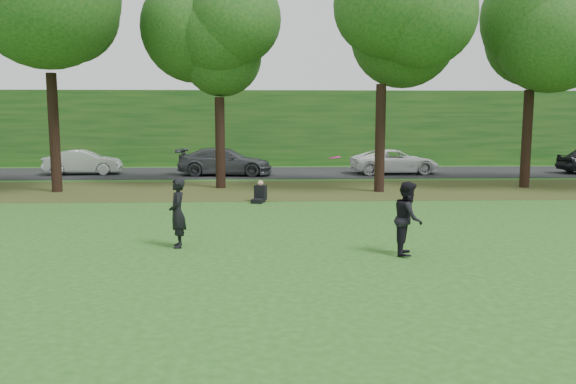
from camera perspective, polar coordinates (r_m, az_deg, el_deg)
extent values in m
plane|color=#244E18|center=(12.22, 2.22, -7.59)|extent=(120.00, 120.00, 0.00)
cube|color=#4C3D1B|center=(24.98, -0.12, 0.21)|extent=(60.00, 7.00, 0.01)
cube|color=black|center=(32.92, -0.65, 1.99)|extent=(70.00, 7.00, 0.02)
cube|color=#134516|center=(38.78, -0.92, 6.51)|extent=(70.00, 3.00, 5.00)
imported|color=black|center=(14.09, -11.16, -2.11)|extent=(0.52, 0.69, 1.72)
imported|color=black|center=(13.40, 12.11, -2.62)|extent=(0.85, 0.98, 1.73)
imported|color=silver|center=(33.77, -20.08, 2.87)|extent=(4.32, 1.88, 1.38)
imported|color=#47494F|center=(31.45, -6.42, 3.09)|extent=(5.39, 2.62, 1.51)
imported|color=white|center=(32.71, 10.78, 3.05)|extent=(5.15, 2.71, 1.38)
cylinder|color=#F7147E|center=(13.08, 4.77, 3.50)|extent=(0.36, 0.36, 0.09)
cube|color=black|center=(21.22, -3.05, -0.90)|extent=(0.56, 0.66, 0.16)
cube|color=black|center=(21.45, -2.81, -0.05)|extent=(0.51, 0.46, 0.56)
sphere|color=tan|center=(21.40, -2.82, 0.90)|extent=(0.22, 0.22, 0.22)
cylinder|color=black|center=(26.18, -22.65, 5.54)|extent=(0.44, 0.44, 5.08)
cylinder|color=black|center=(25.76, -6.91, 4.97)|extent=(0.44, 0.44, 4.12)
sphere|color=#134516|center=(26.00, -7.08, 15.60)|extent=(5.80, 5.80, 5.80)
cylinder|color=black|center=(24.58, 9.34, 5.39)|extent=(0.44, 0.44, 4.62)
sphere|color=#134516|center=(24.97, 9.62, 17.84)|extent=(6.60, 6.60, 6.60)
cylinder|color=black|center=(27.95, 23.08, 4.96)|extent=(0.44, 0.44, 4.45)
sphere|color=#134516|center=(28.26, 23.64, 15.53)|extent=(6.20, 6.20, 6.20)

